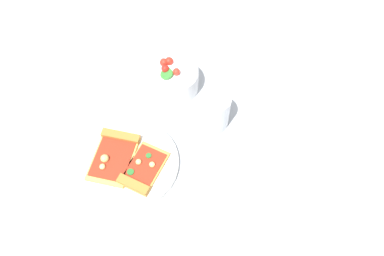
# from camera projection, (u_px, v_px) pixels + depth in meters

# --- Properties ---
(ground_plane) EXTENTS (2.40, 2.40, 0.00)m
(ground_plane) POSITION_uv_depth(u_px,v_px,m) (154.00, 168.00, 0.82)
(ground_plane) COLOR #B2B7BC
(ground_plane) RESTS_ON ground
(plate) EXTENTS (0.22, 0.22, 0.01)m
(plate) POSITION_uv_depth(u_px,v_px,m) (130.00, 163.00, 0.82)
(plate) COLOR white
(plate) RESTS_ON ground_plane
(pizza_slice_near) EXTENTS (0.14, 0.11, 0.02)m
(pizza_slice_near) POSITION_uv_depth(u_px,v_px,m) (114.00, 154.00, 0.82)
(pizza_slice_near) COLOR #E5B256
(pizza_slice_near) RESTS_ON plate
(pizza_slice_far) EXTENTS (0.12, 0.08, 0.02)m
(pizza_slice_far) POSITION_uv_depth(u_px,v_px,m) (142.00, 171.00, 0.80)
(pizza_slice_far) COLOR gold
(pizza_slice_far) RESTS_ON plate
(salad_bowl) EXTENTS (0.12, 0.12, 0.08)m
(salad_bowl) POSITION_uv_depth(u_px,v_px,m) (174.00, 78.00, 0.91)
(salad_bowl) COLOR white
(salad_bowl) RESTS_ON ground_plane
(soda_glass) EXTENTS (0.07, 0.07, 0.10)m
(soda_glass) POSITION_uv_depth(u_px,v_px,m) (214.00, 112.00, 0.85)
(soda_glass) COLOR silver
(soda_glass) RESTS_ON ground_plane
(paper_napkin) EXTENTS (0.12, 0.16, 0.00)m
(paper_napkin) POSITION_uv_depth(u_px,v_px,m) (250.00, 170.00, 0.82)
(paper_napkin) COLOR white
(paper_napkin) RESTS_ON ground_plane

